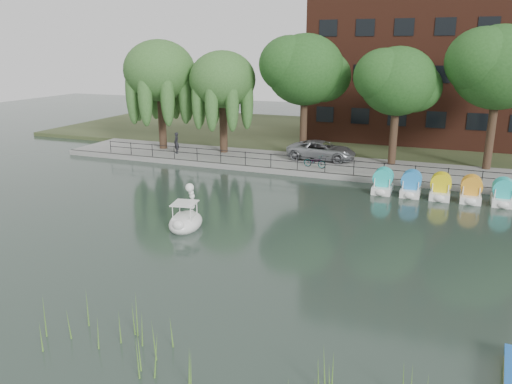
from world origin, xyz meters
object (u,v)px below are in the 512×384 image
Objects in this scene: pedestrian at (176,141)px; swan_boat at (186,219)px; bicycle at (315,161)px; minivan at (322,149)px.

pedestrian reaches higher than swan_boat.
minivan is at bearing 15.37° from bicycle.
minivan is 16.46m from swan_boat.
pedestrian reaches higher than bicycle.
pedestrian is (-11.82, 0.71, 0.49)m from bicycle.
minivan is 2.20× the size of swan_boat.
bicycle is at bearing 66.77° from swan_boat.
swan_boat reaches higher than bicycle.
swan_boat is (8.79, -14.18, -0.93)m from pedestrian.
minivan reaches higher than bicycle.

